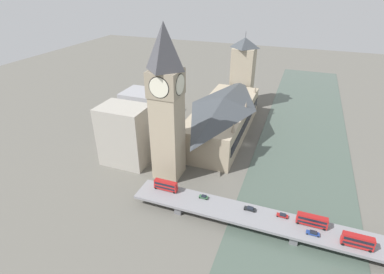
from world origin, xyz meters
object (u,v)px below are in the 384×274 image
parliament_hall (223,116)px  clock_tower (167,102)px  road_bridge (295,228)px  double_decker_bus_mid (312,220)px  car_northbound_mid (204,197)px  double_decker_bus_lead (358,241)px  car_southbound_lead (313,233)px  car_northbound_lead (282,215)px  car_southbound_mid (250,209)px  double_decker_bus_rear (166,185)px  victoria_tower (243,73)px

parliament_hall → clock_tower: (13.55, 52.13, 26.93)m
road_bridge → double_decker_bus_mid: bearing=-155.7°
car_northbound_mid → double_decker_bus_lead: bearing=174.3°
parliament_hall → car_southbound_lead: parliament_hall is taller
parliament_hall → car_northbound_lead: (-44.14, 69.81, -6.74)m
clock_tower → car_southbound_mid: 58.95m
double_decker_bus_rear → car_northbound_mid: 17.83m
double_decker_bus_mid → road_bridge: bearing=24.3°
car_northbound_lead → car_northbound_mid: 33.17m
car_northbound_lead → car_northbound_mid: size_ratio=1.16×
clock_tower → double_decker_bus_mid: bearing=164.9°
road_bridge → double_decker_bus_rear: (56.34, -2.48, 3.58)m
car_southbound_lead → car_southbound_mid: car_southbound_mid is taller
car_southbound_mid → double_decker_bus_rear: bearing=0.2°
car_southbound_lead → car_southbound_mid: size_ratio=0.99×
victoria_tower → car_northbound_lead: bearing=109.7°
double_decker_bus_mid → car_northbound_lead: bearing=-4.6°
road_bridge → double_decker_bus_rear: double_decker_bus_rear is taller
road_bridge → car_northbound_lead: size_ratio=30.17×
car_northbound_lead → car_northbound_mid: (33.17, 0.29, 0.02)m
victoria_tower → car_southbound_lead: bearing=113.4°
double_decker_bus_mid → double_decker_bus_rear: 61.75m
victoria_tower → double_decker_bus_mid: size_ratio=4.85×
double_decker_bus_mid → double_decker_bus_rear: bearing=-0.0°
car_southbound_mid → double_decker_bus_lead: bearing=172.0°
car_northbound_mid → car_southbound_lead: size_ratio=0.82×
victoria_tower → car_northbound_lead: 132.70m
parliament_hall → car_southbound_lead: 94.03m
car_northbound_mid → car_southbound_lead: 45.09m
victoria_tower → double_decker_bus_mid: 137.22m
victoria_tower → double_decker_bus_lead: 148.61m
road_bridge → car_northbound_mid: car_northbound_mid is taller
clock_tower → double_decker_bus_mid: (-68.54, 18.55, -31.76)m
car_northbound_lead → car_southbound_lead: car_southbound_lead is taller
car_northbound_mid → car_southbound_lead: bearing=173.2°
double_decker_bus_mid → car_southbound_lead: size_ratio=2.42×
double_decker_bus_mid → car_northbound_mid: bearing=-0.8°
car_southbound_mid → road_bridge: bearing=172.0°
parliament_hall → victoria_tower: 55.33m
double_decker_bus_rear → car_southbound_lead: double_decker_bus_rear is taller
clock_tower → car_northbound_lead: clock_tower is taller
clock_tower → car_southbound_lead: 80.47m
parliament_hall → double_decker_bus_lead: 103.59m
car_southbound_mid → double_decker_bus_mid: bearing=179.6°
car_northbound_mid → double_decker_bus_rear: bearing=1.7°
road_bridge → car_southbound_mid: 18.61m
road_bridge → double_decker_bus_mid: double_decker_bus_mid is taller
double_decker_bus_rear → car_southbound_mid: bearing=-179.8°
double_decker_bus_lead → car_northbound_mid: double_decker_bus_lead is taller
double_decker_bus_lead → double_decker_bus_rear: (77.00, -5.36, -0.20)m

